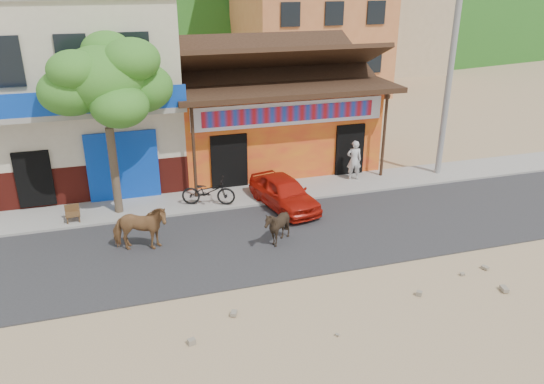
% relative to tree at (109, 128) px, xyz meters
% --- Properties ---
extents(ground, '(120.00, 120.00, 0.00)m').
position_rel_tree_xyz_m(ground, '(4.60, -5.80, -3.12)').
color(ground, '#9E825B').
rests_on(ground, ground).
extents(road, '(60.00, 5.00, 0.04)m').
position_rel_tree_xyz_m(road, '(4.60, -3.30, -3.10)').
color(road, '#28282B').
rests_on(road, ground).
extents(sidewalk, '(60.00, 2.00, 0.12)m').
position_rel_tree_xyz_m(sidewalk, '(4.60, 0.20, -3.06)').
color(sidewalk, gray).
rests_on(sidewalk, ground).
extents(dance_club, '(8.00, 6.00, 3.60)m').
position_rel_tree_xyz_m(dance_club, '(6.60, 4.20, -1.32)').
color(dance_club, orange).
rests_on(dance_club, ground).
extents(cafe_building, '(7.00, 6.00, 7.00)m').
position_rel_tree_xyz_m(cafe_building, '(-0.90, 4.20, 0.38)').
color(cafe_building, beige).
rests_on(cafe_building, ground).
extents(apartment_front, '(9.00, 9.00, 12.00)m').
position_rel_tree_xyz_m(apartment_front, '(13.60, 18.20, 2.88)').
color(apartment_front, '#CC723F').
rests_on(apartment_front, ground).
extents(apartment_rear, '(8.00, 8.00, 10.00)m').
position_rel_tree_xyz_m(apartment_rear, '(22.60, 24.20, 1.88)').
color(apartment_rear, tan).
rests_on(apartment_rear, ground).
extents(tree, '(3.00, 3.00, 6.00)m').
position_rel_tree_xyz_m(tree, '(0.00, 0.00, 0.00)').
color(tree, '#2D721E').
rests_on(tree, sidewalk).
extents(utility_pole, '(0.24, 0.24, 8.00)m').
position_rel_tree_xyz_m(utility_pole, '(12.80, 0.20, 1.00)').
color(utility_pole, gray).
rests_on(utility_pole, sidewalk).
extents(cow_tan, '(1.82, 1.12, 1.43)m').
position_rel_tree_xyz_m(cow_tan, '(0.57, -2.89, -2.37)').
color(cow_tan, olive).
rests_on(cow_tan, road).
extents(cow_dark, '(1.09, 0.97, 1.19)m').
position_rel_tree_xyz_m(cow_dark, '(4.61, -3.71, -2.49)').
color(cow_dark, black).
rests_on(cow_dark, road).
extents(red_car, '(2.06, 3.60, 1.15)m').
position_rel_tree_xyz_m(red_car, '(5.66, -1.15, -2.50)').
color(red_car, '#B8190D').
rests_on(red_car, road).
extents(scooter, '(2.02, 1.22, 1.00)m').
position_rel_tree_xyz_m(scooter, '(3.10, -0.30, -2.50)').
color(scooter, black).
rests_on(scooter, sidewalk).
extents(pedestrian, '(0.66, 0.50, 1.61)m').
position_rel_tree_xyz_m(pedestrian, '(9.12, 0.52, -2.20)').
color(pedestrian, silver).
rests_on(pedestrian, sidewalk).
extents(cafe_chair_right, '(0.50, 0.50, 1.00)m').
position_rel_tree_xyz_m(cafe_chair_right, '(-1.49, -0.36, -2.50)').
color(cafe_chair_right, '#462917').
rests_on(cafe_chair_right, sidewalk).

